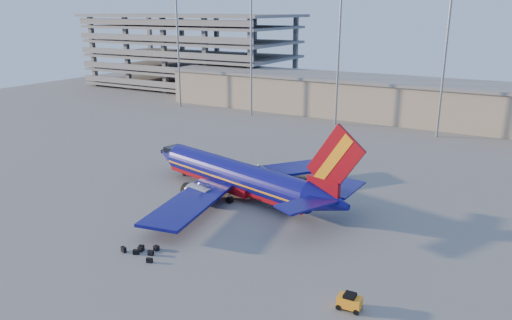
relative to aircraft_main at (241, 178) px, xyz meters
The scene contains 7 objects.
ground 2.93m from the aircraft_main, 77.46° to the right, with size 220.00×220.00×0.00m, color slate.
terminal_building 57.45m from the aircraft_main, 79.63° to the left, with size 122.00×16.00×8.50m.
parking_garage 95.65m from the aircraft_main, 130.37° to the left, with size 62.00×32.00×21.40m.
light_mast_row 47.27m from the aircraft_main, 83.16° to the left, with size 101.60×1.60×28.65m.
aircraft_main is the anchor object (origin of this frame).
baggage_tug 26.62m from the aircraft_main, 39.67° to the right, with size 1.92×1.20×1.35m.
luggage_pile 18.13m from the aircraft_main, 90.47° to the right, with size 4.28×2.74×0.54m.
Camera 1 is at (30.84, -48.76, 22.64)m, focal length 35.00 mm.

